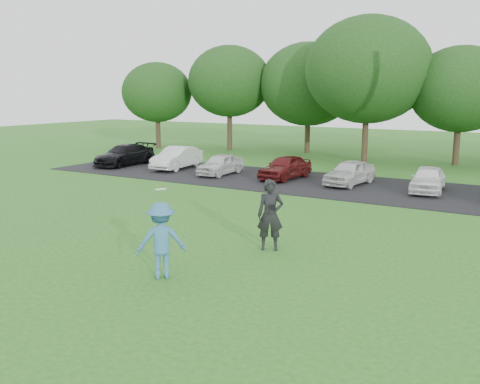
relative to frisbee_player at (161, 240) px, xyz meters
The scene contains 6 objects.
ground 1.22m from the frisbee_player, 118.85° to the left, with size 100.00×100.00×0.00m, color #2A631C.
parking_lot 13.75m from the frisbee_player, 91.66° to the left, with size 32.00×6.50×0.03m, color black.
frisbee_player is the anchor object (origin of this frame).
camera_bystander 3.45m from the frisbee_player, 70.75° to the left, with size 0.84×0.74×1.95m.
parked_cars 13.89m from the frisbee_player, 86.81° to the left, with size 28.67×4.74×1.21m.
tree_row 23.85m from the frisbee_player, 87.28° to the left, with size 42.39×9.85×8.64m.
Camera 1 is at (8.05, -9.99, 4.30)m, focal length 40.00 mm.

